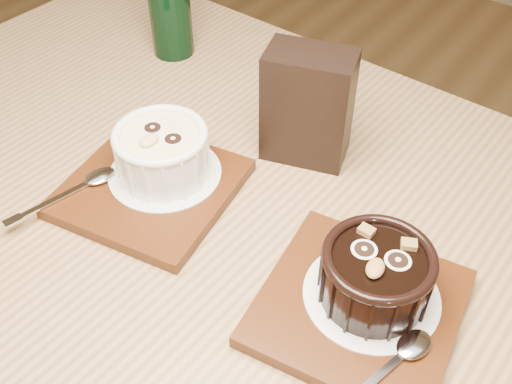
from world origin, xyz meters
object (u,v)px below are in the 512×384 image
ramekin_white (162,151)px  condiment_stand (308,106)px  tray_left (151,188)px  ramekin_dark (376,273)px  tray_right (358,307)px  table (234,294)px

ramekin_white → condiment_stand: (0.10, 0.14, 0.02)m
ramekin_white → condiment_stand: condiment_stand is taller
tray_left → ramekin_white: 0.05m
ramekin_white → ramekin_dark: (0.28, -0.01, -0.00)m
tray_left → ramekin_dark: size_ratio=1.73×
tray_right → ramekin_dark: size_ratio=1.73×
tray_left → tray_right: (0.27, -0.00, 0.00)m
table → tray_right: size_ratio=6.84×
tray_right → ramekin_dark: 0.04m
ramekin_dark → table: bearing=174.1°
table → tray_left: size_ratio=6.84×
tray_right → condiment_stand: 0.25m
table → tray_right: 0.18m
table → condiment_stand: (-0.02, 0.17, 0.16)m
tray_left → table: bearing=-2.9°
ramekin_dark → condiment_stand: (-0.17, 0.16, 0.02)m
tray_left → tray_right: size_ratio=1.00×
ramekin_white → tray_right: 0.27m
table → ramekin_white: bearing=166.4°
table → tray_left: bearing=177.1°
tray_left → condiment_stand: 0.20m
table → condiment_stand: size_ratio=8.80×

